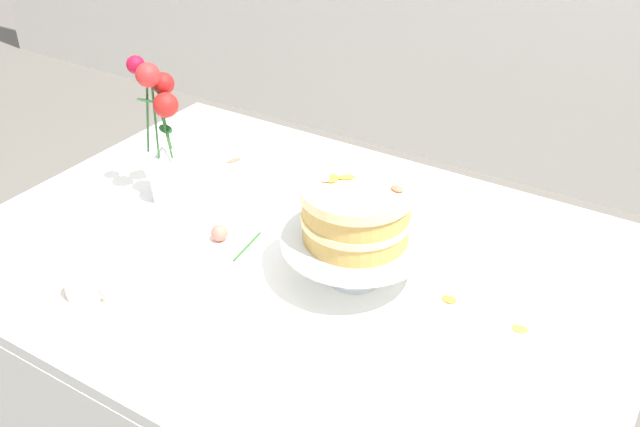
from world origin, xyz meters
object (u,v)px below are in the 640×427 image
object	(u,v)px
layer_cake	(356,212)
fallen_rose	(221,233)
dining_table	(291,295)
flower_vase	(162,141)
teacup	(86,288)
cake_stand	(355,245)

from	to	relation	value
layer_cake	fallen_rose	bearing A→B (deg)	-173.86
dining_table	layer_cake	xyz separation A→B (m)	(0.14, 0.02, 0.25)
flower_vase	fallen_rose	size ratio (longest dim) A/B	3.03
dining_table	teacup	distance (m)	0.42
layer_cake	flower_vase	size ratio (longest dim) A/B	0.62
teacup	fallen_rose	bearing A→B (deg)	71.71
cake_stand	layer_cake	world-z (taller)	layer_cake
teacup	fallen_rose	world-z (taller)	teacup
cake_stand	flower_vase	bearing A→B (deg)	175.72
flower_vase	teacup	size ratio (longest dim) A/B	2.88
flower_vase	fallen_rose	bearing A→B (deg)	-18.68
layer_cake	fallen_rose	size ratio (longest dim) A/B	1.87
teacup	cake_stand	bearing A→B (deg)	38.47
flower_vase	cake_stand	bearing A→B (deg)	-4.28
teacup	dining_table	bearing A→B (deg)	49.58
cake_stand	teacup	world-z (taller)	cake_stand
flower_vase	teacup	xyz separation A→B (m)	(0.12, -0.36, -0.13)
dining_table	flower_vase	world-z (taller)	flower_vase
dining_table	teacup	xyz separation A→B (m)	(-0.26, -0.31, 0.12)
layer_cake	cake_stand	bearing A→B (deg)	-15.11
dining_table	fallen_rose	world-z (taller)	fallen_rose
cake_stand	fallen_rose	size ratio (longest dim) A/B	2.53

